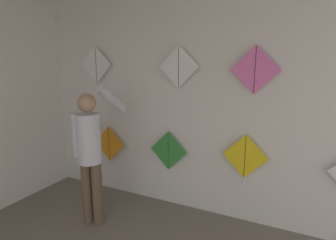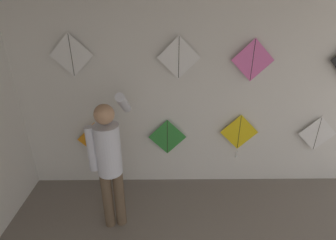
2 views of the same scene
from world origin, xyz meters
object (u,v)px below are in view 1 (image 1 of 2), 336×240
Objects in this scene: kite_0 at (109,144)px; kite_2 at (245,159)px; kite_1 at (168,151)px; kite_4 at (96,65)px; kite_6 at (255,70)px; shopkeeper at (90,148)px; kite_5 at (179,67)px.

kite_2 reaches higher than kite_0.
kite_4 is at bearing 180.00° from kite_1.
kite_6 is at bearing 0.92° from kite_2.
kite_0 is at bearing 102.97° from shopkeeper.
kite_2 is at bearing -0.05° from kite_1.
kite_6 is (1.97, 0.00, 1.07)m from kite_0.
kite_1 is 0.79× the size of kite_2.
shopkeeper is 2.52× the size of kite_2.
shopkeeper is 3.19× the size of kite_0.
kite_0 is 1.00× the size of kite_1.
kite_1 is at bearing 0.00° from kite_0.
kite_2 is (1.59, 0.75, -0.13)m from shopkeeper.
kite_0 is at bearing 0.00° from kite_4.
kite_4 is (-0.16, 0.00, 1.13)m from kite_0.
kite_2 reaches higher than kite_1.
shopkeeper reaches higher than kite_1.
shopkeeper is at bearing -135.31° from kite_5.
kite_0 is (-0.34, 0.75, -0.20)m from shopkeeper.
kite_1 is at bearing 180.00° from kite_5.
shopkeeper is 0.85m from kite_0.
kite_1 is at bearing 39.06° from shopkeeper.
kite_2 is at bearing -0.05° from kite_5.
shopkeeper is at bearing -154.72° from kite_2.
kite_1 is 1.00× the size of kite_4.
kite_4 reaches higher than kite_6.
kite_2 is 1.27× the size of kite_5.
kite_5 is at bearing 0.00° from kite_1.
kite_2 is at bearing -179.08° from kite_6.
kite_0 is at bearing 179.98° from kite_2.
kite_5 is 0.88m from kite_6.
kite_2 is 1.27× the size of kite_6.
kite_4 is 2.14m from kite_6.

